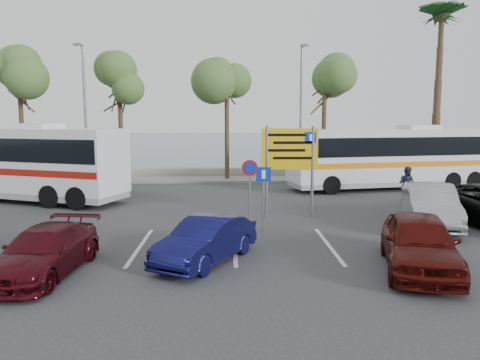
{
  "coord_description": "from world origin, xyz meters",
  "views": [
    {
      "loc": [
        -1.37,
        -14.95,
        3.91
      ],
      "look_at": [
        -0.95,
        3.0,
        1.51
      ],
      "focal_mm": 35.0,
      "sensor_mm": 36.0,
      "label": 1
    }
  ],
  "objects_px": {
    "direction_sign": "(290,156)",
    "car_maroon": "(44,251)",
    "pedestrian_far": "(407,184)",
    "street_lamp_left": "(85,106)",
    "coach_bus_right": "(390,159)",
    "car_red": "(419,243)",
    "coach_bus_left": "(9,164)",
    "car_silver_b": "(430,206)",
    "car_blue": "(206,240)",
    "street_lamp_right": "(301,106)"
  },
  "relations": [
    {
      "from": "direction_sign",
      "to": "car_maroon",
      "type": "bearing_deg",
      "value": -136.28
    },
    {
      "from": "pedestrian_far",
      "to": "street_lamp_left",
      "type": "bearing_deg",
      "value": 29.86
    },
    {
      "from": "coach_bus_right",
      "to": "car_red",
      "type": "height_order",
      "value": "coach_bus_right"
    },
    {
      "from": "car_red",
      "to": "coach_bus_left",
      "type": "bearing_deg",
      "value": 159.07
    },
    {
      "from": "car_red",
      "to": "pedestrian_far",
      "type": "distance_m",
      "value": 10.49
    },
    {
      "from": "car_silver_b",
      "to": "pedestrian_far",
      "type": "bearing_deg",
      "value": 93.25
    },
    {
      "from": "direction_sign",
      "to": "car_blue",
      "type": "xyz_separation_m",
      "value": [
        -3.0,
        -5.78,
        -1.82
      ]
    },
    {
      "from": "street_lamp_right",
      "to": "coach_bus_right",
      "type": "height_order",
      "value": "street_lamp_right"
    },
    {
      "from": "pedestrian_far",
      "to": "car_silver_b",
      "type": "bearing_deg",
      "value": 130.61
    },
    {
      "from": "coach_bus_right",
      "to": "car_silver_b",
      "type": "relative_size",
      "value": 2.52
    },
    {
      "from": "coach_bus_left",
      "to": "coach_bus_right",
      "type": "xyz_separation_m",
      "value": [
        19.35,
        3.03,
        -0.07
      ]
    },
    {
      "from": "car_maroon",
      "to": "car_red",
      "type": "distance_m",
      "value": 9.5
    },
    {
      "from": "car_blue",
      "to": "car_maroon",
      "type": "relative_size",
      "value": 0.9
    },
    {
      "from": "car_maroon",
      "to": "car_red",
      "type": "bearing_deg",
      "value": 6.09
    },
    {
      "from": "coach_bus_right",
      "to": "pedestrian_far",
      "type": "xyz_separation_m",
      "value": [
        -0.56,
        -4.0,
        -0.8
      ]
    },
    {
      "from": "street_lamp_right",
      "to": "pedestrian_far",
      "type": "height_order",
      "value": "street_lamp_right"
    },
    {
      "from": "coach_bus_left",
      "to": "car_maroon",
      "type": "xyz_separation_m",
      "value": [
        5.85,
        -10.97,
        -1.1
      ]
    },
    {
      "from": "street_lamp_left",
      "to": "coach_bus_left",
      "type": "distance_m",
      "value": 6.96
    },
    {
      "from": "direction_sign",
      "to": "car_blue",
      "type": "relative_size",
      "value": 0.97
    },
    {
      "from": "coach_bus_right",
      "to": "car_silver_b",
      "type": "distance_m",
      "value": 9.18
    },
    {
      "from": "street_lamp_left",
      "to": "direction_sign",
      "type": "relative_size",
      "value": 2.23
    },
    {
      "from": "street_lamp_left",
      "to": "car_silver_b",
      "type": "relative_size",
      "value": 1.75
    },
    {
      "from": "coach_bus_right",
      "to": "car_silver_b",
      "type": "xyz_separation_m",
      "value": [
        -1.6,
        -9.0,
        -0.87
      ]
    },
    {
      "from": "street_lamp_right",
      "to": "car_maroon",
      "type": "height_order",
      "value": "street_lamp_right"
    },
    {
      "from": "car_red",
      "to": "pedestrian_far",
      "type": "height_order",
      "value": "pedestrian_far"
    },
    {
      "from": "street_lamp_left",
      "to": "street_lamp_right",
      "type": "height_order",
      "value": "same"
    },
    {
      "from": "coach_bus_left",
      "to": "car_red",
      "type": "relative_size",
      "value": 2.75
    },
    {
      "from": "direction_sign",
      "to": "pedestrian_far",
      "type": "bearing_deg",
      "value": 29.09
    },
    {
      "from": "coach_bus_right",
      "to": "car_blue",
      "type": "distance_m",
      "value": 16.2
    },
    {
      "from": "car_maroon",
      "to": "car_silver_b",
      "type": "height_order",
      "value": "car_silver_b"
    },
    {
      "from": "street_lamp_left",
      "to": "car_red",
      "type": "relative_size",
      "value": 1.86
    },
    {
      "from": "car_red",
      "to": "car_silver_b",
      "type": "height_order",
      "value": "car_silver_b"
    },
    {
      "from": "direction_sign",
      "to": "car_blue",
      "type": "height_order",
      "value": "direction_sign"
    },
    {
      "from": "direction_sign",
      "to": "pedestrian_far",
      "type": "xyz_separation_m",
      "value": [
        5.94,
        3.3,
        -1.6
      ]
    },
    {
      "from": "car_blue",
      "to": "direction_sign",
      "type": "bearing_deg",
      "value": 91.13
    },
    {
      "from": "car_blue",
      "to": "pedestrian_far",
      "type": "bearing_deg",
      "value": 74.05
    },
    {
      "from": "street_lamp_right",
      "to": "coach_bus_left",
      "type": "distance_m",
      "value": 16.29
    },
    {
      "from": "street_lamp_left",
      "to": "car_maroon",
      "type": "xyz_separation_m",
      "value": [
        4.0,
        -17.02,
        -4.01
      ]
    },
    {
      "from": "car_blue",
      "to": "pedestrian_far",
      "type": "relative_size",
      "value": 2.23
    },
    {
      "from": "direction_sign",
      "to": "car_red",
      "type": "xyz_separation_m",
      "value": [
        2.5,
        -6.61,
        -1.69
      ]
    },
    {
      "from": "coach_bus_right",
      "to": "car_red",
      "type": "xyz_separation_m",
      "value": [
        -4.0,
        -13.91,
        -0.89
      ]
    },
    {
      "from": "coach_bus_left",
      "to": "car_silver_b",
      "type": "bearing_deg",
      "value": -18.59
    },
    {
      "from": "car_red",
      "to": "car_maroon",
      "type": "bearing_deg",
      "value": -165.07
    },
    {
      "from": "street_lamp_right",
      "to": "car_silver_b",
      "type": "relative_size",
      "value": 1.75
    },
    {
      "from": "direction_sign",
      "to": "coach_bus_left",
      "type": "bearing_deg",
      "value": 161.62
    },
    {
      "from": "car_blue",
      "to": "car_silver_b",
      "type": "relative_size",
      "value": 0.81
    },
    {
      "from": "coach_bus_right",
      "to": "pedestrian_far",
      "type": "height_order",
      "value": "coach_bus_right"
    },
    {
      "from": "car_red",
      "to": "direction_sign",
      "type": "bearing_deg",
      "value": 125.09
    },
    {
      "from": "car_blue",
      "to": "coach_bus_right",
      "type": "bearing_deg",
      "value": 82.61
    },
    {
      "from": "coach_bus_right",
      "to": "street_lamp_right",
      "type": "bearing_deg",
      "value": 146.14
    }
  ]
}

